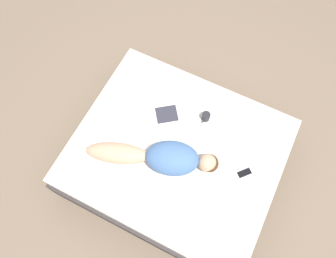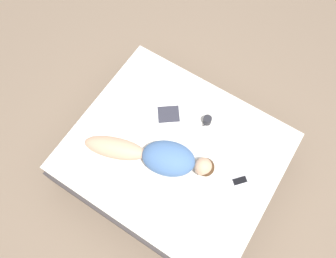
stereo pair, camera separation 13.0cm
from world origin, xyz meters
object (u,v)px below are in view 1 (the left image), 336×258
at_px(person, 160,157).
at_px(open_magazine, 164,103).
at_px(cell_phone, 244,173).
at_px(coffee_mug, 206,117).

height_order(person, open_magazine, person).
xyz_separation_m(person, cell_phone, (-0.24, 0.75, -0.09)).
distance_m(open_magazine, cell_phone, 1.04).
xyz_separation_m(person, coffee_mug, (-0.59, 0.20, -0.05)).
relative_size(person, cell_phone, 7.37).
xyz_separation_m(person, open_magazine, (-0.56, -0.24, -0.09)).
distance_m(coffee_mug, cell_phone, 0.65).
bearing_deg(coffee_mug, open_magazine, -86.37).
height_order(open_magazine, cell_phone, same).
relative_size(open_magazine, cell_phone, 3.75).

